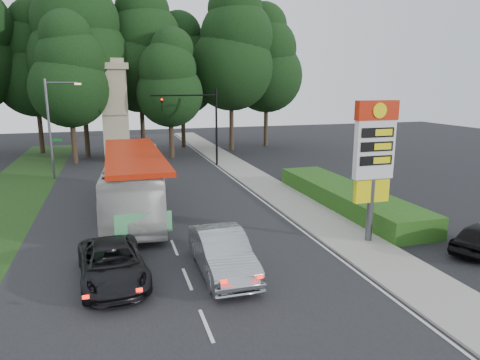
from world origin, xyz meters
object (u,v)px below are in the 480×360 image
object	(u,v)px
streetlight_signs	(52,124)
monument	(115,109)
traffic_signal_mast	(202,116)
suv_charcoal	(112,264)
transit_bus	(135,182)
gas_station_pylon	(374,152)
sedan_silver	(222,253)

from	to	relation	value
streetlight_signs	monument	xyz separation A→B (m)	(4.99, 7.99, 0.67)
traffic_signal_mast	suv_charcoal	distance (m)	24.64
transit_bus	suv_charcoal	size ratio (longest dim) A/B	2.49
monument	streetlight_signs	bearing A→B (deg)	-121.97
traffic_signal_mast	streetlight_signs	size ratio (longest dim) A/B	0.90
gas_station_pylon	sedan_silver	bearing A→B (deg)	-170.41
sedan_silver	gas_station_pylon	bearing A→B (deg)	9.64
monument	sedan_silver	bearing A→B (deg)	-83.19
sedan_silver	transit_bus	bearing A→B (deg)	106.19
traffic_signal_mast	transit_bus	distance (m)	15.44
traffic_signal_mast	transit_bus	size ratio (longest dim) A/B	0.55
traffic_signal_mast	streetlight_signs	world-z (taller)	streetlight_signs
transit_bus	sedan_silver	distance (m)	10.31
transit_bus	sedan_silver	size ratio (longest dim) A/B	2.44
gas_station_pylon	monument	distance (m)	30.17
traffic_signal_mast	monument	bearing A→B (deg)	142.00
suv_charcoal	traffic_signal_mast	bearing A→B (deg)	64.68
traffic_signal_mast	transit_bus	xyz separation A→B (m)	(-7.04, -13.44, -2.85)
traffic_signal_mast	suv_charcoal	size ratio (longest dim) A/B	1.36
sedan_silver	suv_charcoal	distance (m)	4.33
gas_station_pylon	sedan_silver	size ratio (longest dim) A/B	1.28
gas_station_pylon	suv_charcoal	bearing A→B (deg)	-176.24
gas_station_pylon	transit_bus	world-z (taller)	gas_station_pylon
monument	sedan_silver	xyz separation A→B (m)	(3.50, -29.31, -4.22)
streetlight_signs	transit_bus	xyz separation A→B (m)	(5.63, -11.45, -2.61)
monument	suv_charcoal	size ratio (longest dim) A/B	1.90
traffic_signal_mast	suv_charcoal	world-z (taller)	traffic_signal_mast
transit_bus	suv_charcoal	distance (m)	9.53
streetlight_signs	gas_station_pylon	bearing A→B (deg)	-51.04
monument	transit_bus	size ratio (longest dim) A/B	0.77
streetlight_signs	transit_bus	bearing A→B (deg)	-63.81
monument	transit_bus	bearing A→B (deg)	-88.10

